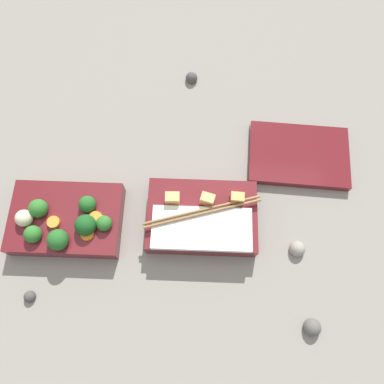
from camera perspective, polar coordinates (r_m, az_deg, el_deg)
ground_plane at (r=0.75m, az=-8.30°, el=-3.26°), size 3.00×3.00×0.00m
bento_tray_vegetable at (r=0.75m, az=-18.67°, el=-4.06°), size 0.21×0.14×0.07m
bento_tray_rice at (r=0.71m, az=1.52°, el=-3.99°), size 0.22×0.14×0.06m
bento_lid at (r=0.81m, az=15.93°, el=5.40°), size 0.21×0.15×0.02m
pebble_0 at (r=0.88m, az=-0.07°, el=16.98°), size 0.03×0.03×0.03m
pebble_1 at (r=0.76m, az=-23.49°, el=-14.40°), size 0.02×0.02×0.02m
pebble_2 at (r=0.73m, az=17.83°, el=-19.05°), size 0.03×0.03×0.03m
pebble_3 at (r=0.74m, az=15.73°, el=-8.33°), size 0.03×0.03×0.03m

